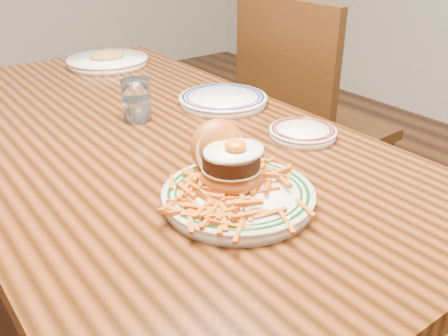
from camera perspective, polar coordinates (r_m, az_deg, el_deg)
table at (r=1.27m, az=-9.41°, el=0.55°), size 0.85×1.60×0.75m
chair_right at (r=1.91m, az=9.25°, el=5.23°), size 0.48×0.48×0.98m
main_plate at (r=0.90m, az=1.24°, el=-1.65°), size 0.28×0.29×0.13m
side_plate at (r=1.19m, az=9.00°, el=4.09°), size 0.16×0.16×0.02m
rear_plate at (r=1.39m, az=-0.11°, el=7.86°), size 0.24×0.24×0.03m
water_glass at (r=1.29m, az=-9.97°, el=7.38°), size 0.07×0.07×0.11m
far_plate at (r=1.83m, az=-13.15°, el=11.88°), size 0.28×0.28×0.05m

